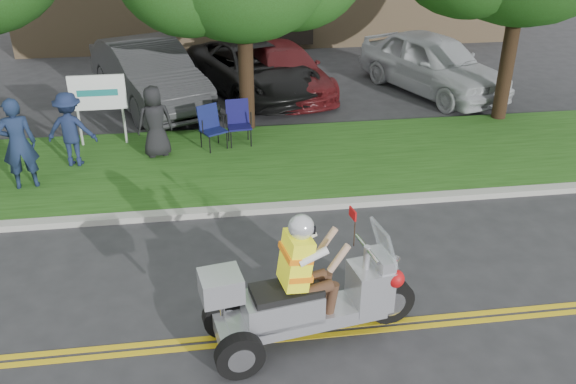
{
  "coord_description": "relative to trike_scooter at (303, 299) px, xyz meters",
  "views": [
    {
      "loc": [
        -0.48,
        -7.03,
        5.69
      ],
      "look_at": [
        0.78,
        2.0,
        0.94
      ],
      "focal_mm": 38.0,
      "sensor_mm": 36.0,
      "label": 1
    }
  ],
  "objects": [
    {
      "name": "ground",
      "position": [
        -0.63,
        0.61,
        -0.69
      ],
      "size": [
        120.0,
        120.0,
        0.0
      ],
      "primitive_type": "plane",
      "color": "#28282B",
      "rests_on": "ground"
    },
    {
      "name": "centerline_near",
      "position": [
        -0.63,
        0.03,
        -0.68
      ],
      "size": [
        60.0,
        0.1,
        0.01
      ],
      "primitive_type": "cube",
      "color": "gold",
      "rests_on": "ground"
    },
    {
      "name": "centerline_far",
      "position": [
        -0.63,
        0.19,
        -0.68
      ],
      "size": [
        60.0,
        0.1,
        0.01
      ],
      "primitive_type": "cube",
      "color": "gold",
      "rests_on": "ground"
    },
    {
      "name": "curb",
      "position": [
        -0.63,
        3.66,
        -0.63
      ],
      "size": [
        60.0,
        0.25,
        0.12
      ],
      "primitive_type": "cube",
      "color": "#A8A89E",
      "rests_on": "ground"
    },
    {
      "name": "grass_verge",
      "position": [
        -0.63,
        5.81,
        -0.63
      ],
      "size": [
        60.0,
        4.0,
        0.1
      ],
      "primitive_type": "cube",
      "color": "#1D4512",
      "rests_on": "ground"
    },
    {
      "name": "business_sign",
      "position": [
        -3.53,
        7.21,
        0.57
      ],
      "size": [
        1.25,
        0.06,
        1.75
      ],
      "color": "silver",
      "rests_on": "ground"
    },
    {
      "name": "trike_scooter",
      "position": [
        0.0,
        0.0,
        0.0
      ],
      "size": [
        3.01,
        1.18,
        1.97
      ],
      "rotation": [
        0.0,
        0.0,
        0.17
      ],
      "color": "black",
      "rests_on": "ground"
    },
    {
      "name": "lawn_chair_a",
      "position": [
        -0.41,
        6.87,
        -0.02
      ],
      "size": [
        0.58,
        0.59,
        1.01
      ],
      "rotation": [
        0.0,
        0.0,
        0.09
      ],
      "color": "black",
      "rests_on": "grass_verge"
    },
    {
      "name": "lawn_chair_b",
      "position": [
        -1.05,
        6.7,
        -0.04
      ],
      "size": [
        0.7,
        0.71,
        0.98
      ],
      "rotation": [
        0.0,
        0.0,
        0.48
      ],
      "color": "black",
      "rests_on": "grass_verge"
    },
    {
      "name": "spectator_adult_left",
      "position": [
        -4.81,
        5.17,
        0.35
      ],
      "size": [
        0.76,
        0.58,
        1.86
      ],
      "primitive_type": "imported",
      "rotation": [
        0.0,
        0.0,
        3.36
      ],
      "color": "#172441",
      "rests_on": "grass_verge"
    },
    {
      "name": "spectator_chair_a",
      "position": [
        -4.0,
        6.13,
        0.22
      ],
      "size": [
        1.11,
        0.74,
        1.61
      ],
      "primitive_type": "imported",
      "rotation": [
        0.0,
        0.0,
        3.01
      ],
      "color": "#182244",
      "rests_on": "grass_verge"
    },
    {
      "name": "spectator_chair_b",
      "position": [
        -2.26,
        6.38,
        0.21
      ],
      "size": [
        0.88,
        0.69,
        1.59
      ],
      "primitive_type": "imported",
      "rotation": [
        0.0,
        0.0,
        3.4
      ],
      "color": "black",
      "rests_on": "grass_verge"
    },
    {
      "name": "parked_car_left",
      "position": [
        -2.63,
        10.13,
        0.18
      ],
      "size": [
        3.73,
        5.6,
        1.75
      ],
      "primitive_type": "imported",
      "rotation": [
        0.0,
        0.0,
        0.39
      ],
      "color": "#2D2E30",
      "rests_on": "ground"
    },
    {
      "name": "parked_car_mid",
      "position": [
        0.28,
        10.77,
        0.03
      ],
      "size": [
        4.13,
        5.71,
        1.44
      ],
      "primitive_type": "imported",
      "rotation": [
        0.0,
        0.0,
        0.38
      ],
      "color": "black",
      "rests_on": "ground"
    },
    {
      "name": "parked_car_right",
      "position": [
        1.17,
        10.76,
        -0.02
      ],
      "size": [
        2.95,
        4.94,
        1.34
      ],
      "primitive_type": "imported",
      "rotation": [
        0.0,
        0.0,
        0.25
      ],
      "color": "#531316",
      "rests_on": "ground"
    },
    {
      "name": "parked_car_far_right",
      "position": [
        5.45,
        10.2,
        0.16
      ],
      "size": [
        3.75,
        5.4,
        1.71
      ],
      "primitive_type": "imported",
      "rotation": [
        0.0,
        0.0,
        0.39
      ],
      "color": "#B8BAC0",
      "rests_on": "ground"
    }
  ]
}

